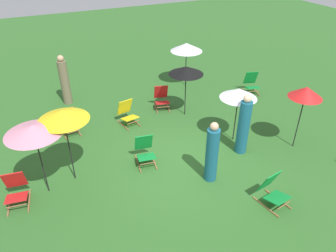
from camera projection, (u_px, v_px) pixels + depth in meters
ground_plane at (186, 162)px, 8.93m from camera, size 40.00×40.00×0.00m
deckchair_0 at (145, 151)px, 8.76m from camera, size 0.59×0.82×0.83m
deckchair_1 at (162, 98)px, 11.43m from camera, size 0.65×0.86×0.83m
deckchair_2 at (127, 113)px, 10.50m from camera, size 0.62×0.84×0.83m
deckchair_4 at (68, 122)px, 10.03m from camera, size 0.59×0.82×0.83m
deckchair_5 at (16, 190)px, 7.46m from camera, size 0.57×0.82×0.83m
deckchair_6 at (251, 83)px, 12.51m from camera, size 0.68×0.87×0.83m
deckchair_7 at (272, 191)px, 7.44m from camera, size 0.60×0.83×0.83m
umbrella_0 at (33, 130)px, 7.02m from camera, size 1.27×1.27×1.90m
umbrella_1 at (239, 93)px, 9.07m from camera, size 1.06×1.06×1.71m
umbrella_2 at (186, 47)px, 12.47m from camera, size 1.25×1.25×1.74m
umbrella_3 at (186, 70)px, 10.35m from camera, size 1.14×1.14×1.76m
umbrella_4 at (306, 92)px, 8.65m from camera, size 0.91×0.91×1.93m
umbrella_5 at (63, 115)px, 7.37m from camera, size 1.20×1.20×2.01m
person_0 at (65, 81)px, 11.48m from camera, size 0.44×0.44×1.83m
person_1 at (212, 154)px, 7.94m from camera, size 0.43×0.43×1.69m
person_2 at (244, 126)px, 8.92m from camera, size 0.45×0.45×1.82m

